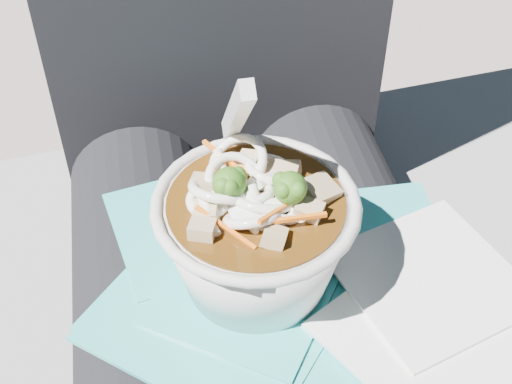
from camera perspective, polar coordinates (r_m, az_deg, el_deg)
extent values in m
cube|color=gray|center=(0.98, -1.07, -14.32)|extent=(1.04, 0.59, 0.46)
cylinder|color=black|center=(0.64, -7.95, -12.67)|extent=(0.14, 0.48, 0.14)
cylinder|color=black|center=(0.67, 9.48, -9.91)|extent=(0.14, 0.48, 0.14)
cube|color=#29ACAB|center=(0.55, 3.45, -12.79)|extent=(0.18, 0.17, 0.00)
cube|color=#29ACAB|center=(0.54, 1.33, -14.07)|extent=(0.13, 0.16, 0.00)
cube|color=#29ACAB|center=(0.58, 9.77, -8.45)|extent=(0.19, 0.22, 0.00)
cube|color=#29ACAB|center=(0.58, -0.65, -8.13)|extent=(0.28, 0.28, 0.00)
cube|color=#29ACAB|center=(0.55, 5.41, -12.19)|extent=(0.20, 0.20, 0.00)
cube|color=#29ACAB|center=(0.60, 7.11, -5.11)|extent=(0.19, 0.16, 0.00)
cube|color=#29ACAB|center=(0.55, 4.96, -11.18)|extent=(0.24, 0.25, 0.00)
cube|color=#29ACAB|center=(0.57, -2.23, -8.44)|extent=(0.25, 0.25, 0.00)
cube|color=#29ACAB|center=(0.62, -4.75, -2.61)|extent=(0.16, 0.15, 0.00)
cube|color=#29ACAB|center=(0.57, -0.51, -7.38)|extent=(0.19, 0.19, 0.00)
cube|color=white|center=(0.55, 14.25, -10.95)|extent=(0.19, 0.19, 0.00)
cube|color=white|center=(0.58, 13.77, -6.74)|extent=(0.16, 0.16, 0.00)
torus|color=silver|center=(0.51, 0.00, -0.97)|extent=(0.15, 0.15, 0.01)
cylinder|color=#3F2409|center=(0.51, 0.00, -1.21)|extent=(0.13, 0.13, 0.01)
torus|color=white|center=(0.52, -1.80, 1.03)|extent=(0.05, 0.04, 0.03)
torus|color=white|center=(0.53, -1.51, 2.25)|extent=(0.05, 0.05, 0.04)
torus|color=white|center=(0.52, 3.96, -0.11)|extent=(0.04, 0.04, 0.03)
torus|color=white|center=(0.51, 0.44, -0.50)|extent=(0.06, 0.06, 0.03)
torus|color=white|center=(0.51, -3.87, -0.71)|extent=(0.04, 0.04, 0.02)
torus|color=white|center=(0.51, 1.68, -0.59)|extent=(0.05, 0.06, 0.03)
torus|color=white|center=(0.51, 1.24, -1.07)|extent=(0.06, 0.06, 0.01)
torus|color=white|center=(0.51, -2.87, 0.25)|extent=(0.06, 0.05, 0.03)
torus|color=white|center=(0.51, -0.50, -0.31)|extent=(0.05, 0.05, 0.03)
torus|color=white|center=(0.51, -1.60, -0.20)|extent=(0.05, 0.05, 0.01)
torus|color=white|center=(0.50, -0.31, -2.03)|extent=(0.06, 0.05, 0.04)
torus|color=white|center=(0.50, 1.72, -2.74)|extent=(0.06, 0.05, 0.04)
torus|color=white|center=(0.53, 1.15, 1.83)|extent=(0.05, 0.06, 0.02)
cylinder|color=white|center=(0.50, 1.72, -0.86)|extent=(0.03, 0.03, 0.02)
cylinder|color=white|center=(0.50, 0.15, -1.51)|extent=(0.01, 0.03, 0.03)
cylinder|color=white|center=(0.52, 2.27, 0.94)|extent=(0.03, 0.01, 0.01)
cylinder|color=white|center=(0.52, 1.11, 1.21)|extent=(0.03, 0.03, 0.01)
cylinder|color=white|center=(0.52, -2.57, 1.36)|extent=(0.01, 0.04, 0.03)
cylinder|color=white|center=(0.51, -2.40, -0.42)|extent=(0.03, 0.03, 0.02)
cylinder|color=white|center=(0.49, -3.76, -1.95)|extent=(0.01, 0.03, 0.01)
cylinder|color=#77994A|center=(0.50, 2.71, -0.67)|extent=(0.01, 0.01, 0.01)
sphere|color=#225613|center=(0.50, 2.75, 0.32)|extent=(0.02, 0.02, 0.02)
sphere|color=#225613|center=(0.49, 3.35, 0.19)|extent=(0.01, 0.01, 0.01)
sphere|color=#225613|center=(0.49, 2.21, 0.15)|extent=(0.01, 0.01, 0.01)
sphere|color=#225613|center=(0.50, 1.97, 0.97)|extent=(0.01, 0.01, 0.01)
sphere|color=#225613|center=(0.50, 2.82, 1.03)|extent=(0.01, 0.01, 0.01)
cylinder|color=#77994A|center=(0.51, -2.12, -0.31)|extent=(0.01, 0.01, 0.01)
sphere|color=#225613|center=(0.50, -2.16, 0.68)|extent=(0.02, 0.02, 0.02)
sphere|color=#225613|center=(0.50, -1.38, 1.24)|extent=(0.01, 0.01, 0.01)
sphere|color=#225613|center=(0.49, -2.10, 0.40)|extent=(0.01, 0.01, 0.01)
sphere|color=#225613|center=(0.50, -1.47, 1.40)|extent=(0.01, 0.01, 0.01)
sphere|color=#225613|center=(0.49, -2.65, 0.51)|extent=(0.01, 0.01, 0.01)
cube|color=orange|center=(0.53, -2.55, 2.74)|extent=(0.03, 0.05, 0.00)
cube|color=orange|center=(0.49, -2.46, -2.86)|extent=(0.04, 0.04, 0.01)
cube|color=orange|center=(0.49, 2.07, -1.30)|extent=(0.04, 0.04, 0.02)
cube|color=orange|center=(0.49, 2.88, -2.16)|extent=(0.05, 0.01, 0.00)
cube|color=orange|center=(0.52, 0.06, 1.52)|extent=(0.04, 0.02, 0.00)
cube|color=orange|center=(0.51, 2.36, 0.01)|extent=(0.04, 0.01, 0.01)
cube|color=tan|center=(0.52, 5.02, 0.00)|extent=(0.04, 0.03, 0.02)
cube|color=tan|center=(0.53, 2.21, 1.34)|extent=(0.03, 0.03, 0.02)
cube|color=tan|center=(0.53, -0.56, 2.33)|extent=(0.03, 0.02, 0.02)
cube|color=tan|center=(0.52, -4.03, 0.56)|extent=(0.03, 0.03, 0.02)
cube|color=tan|center=(0.50, -3.97, -1.60)|extent=(0.02, 0.02, 0.01)
cube|color=tan|center=(0.49, -4.32, -3.00)|extent=(0.02, 0.02, 0.01)
cube|color=tan|center=(0.48, 1.47, -3.64)|extent=(0.02, 0.02, 0.02)
cube|color=tan|center=(0.50, 4.26, -1.49)|extent=(0.02, 0.02, 0.01)
ellipsoid|color=white|center=(0.50, -0.53, -1.38)|extent=(0.03, 0.04, 0.01)
cube|color=white|center=(0.50, -1.53, 6.37)|extent=(0.01, 0.10, 0.11)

